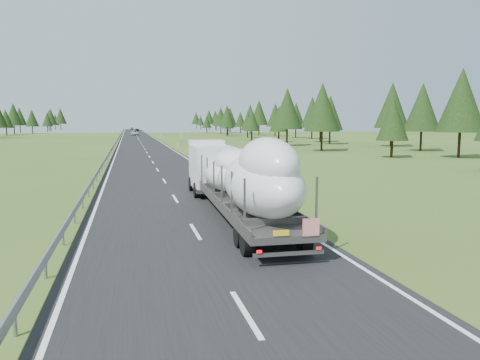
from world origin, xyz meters
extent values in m
plane|color=#3A521B|center=(0.00, 0.00, 0.00)|extent=(400.00, 400.00, 0.00)
cube|color=black|center=(0.00, 100.00, 0.01)|extent=(10.00, 400.00, 0.02)
cube|color=slate|center=(-5.30, 100.00, 0.60)|extent=(0.08, 400.00, 0.32)
cylinder|color=slate|center=(-5.30, 0.00, 0.30)|extent=(0.10, 0.10, 0.60)
cube|color=silver|center=(6.50, 30.00, 0.50)|extent=(0.12, 0.07, 1.00)
cube|color=black|center=(6.50, 30.00, 0.82)|extent=(0.13, 0.08, 0.12)
cube|color=silver|center=(6.50, 80.00, 0.50)|extent=(0.12, 0.07, 1.00)
cube|color=black|center=(6.50, 80.00, 0.82)|extent=(0.13, 0.08, 0.12)
cube|color=silver|center=(6.50, 130.00, 0.50)|extent=(0.12, 0.07, 1.00)
cube|color=black|center=(6.50, 130.00, 0.82)|extent=(0.13, 0.08, 0.12)
cube|color=silver|center=(6.50, 180.00, 0.50)|extent=(0.12, 0.07, 1.00)
cube|color=black|center=(6.50, 180.00, 0.82)|extent=(0.13, 0.08, 0.12)
cube|color=silver|center=(6.50, 230.00, 0.50)|extent=(0.12, 0.07, 1.00)
cube|color=black|center=(6.50, 230.00, 0.82)|extent=(0.13, 0.08, 0.12)
cube|color=silver|center=(6.50, 280.00, 0.50)|extent=(0.12, 0.07, 1.00)
cube|color=black|center=(6.50, 280.00, 0.82)|extent=(0.13, 0.08, 0.12)
cube|color=silver|center=(6.50, 330.00, 0.50)|extent=(0.12, 0.07, 1.00)
cube|color=black|center=(6.50, 330.00, 0.82)|extent=(0.13, 0.08, 0.12)
cylinder|color=slate|center=(7.20, 80.00, 1.00)|extent=(0.08, 0.08, 2.00)
cube|color=silver|center=(7.20, 80.00, 2.00)|extent=(0.05, 0.90, 1.20)
cylinder|color=black|center=(39.68, 42.47, 2.01)|extent=(0.36, 0.36, 4.01)
cone|color=black|center=(39.68, 42.47, 7.58)|extent=(6.24, 6.24, 8.36)
cylinder|color=black|center=(43.84, 56.86, 1.89)|extent=(0.36, 0.36, 3.77)
cone|color=black|center=(43.84, 56.86, 7.12)|extent=(5.87, 5.87, 7.86)
cylinder|color=black|center=(46.81, 70.82, 2.10)|extent=(0.36, 0.36, 4.21)
cone|color=black|center=(46.81, 70.82, 7.94)|extent=(6.54, 6.54, 8.76)
cylinder|color=black|center=(39.32, 82.56, 1.77)|extent=(0.36, 0.36, 3.54)
cone|color=black|center=(39.32, 82.56, 6.69)|extent=(5.51, 5.51, 7.38)
cylinder|color=black|center=(41.74, 93.38, 1.95)|extent=(0.36, 0.36, 3.91)
cone|color=black|center=(41.74, 93.38, 7.38)|extent=(6.08, 6.08, 8.14)
cylinder|color=black|center=(47.46, 112.74, 2.00)|extent=(0.36, 0.36, 4.01)
cone|color=black|center=(47.46, 112.74, 7.57)|extent=(6.23, 6.23, 8.34)
cylinder|color=black|center=(46.03, 121.85, 1.79)|extent=(0.36, 0.36, 3.58)
cone|color=black|center=(46.03, 121.85, 6.77)|extent=(5.57, 5.57, 7.46)
cylinder|color=black|center=(44.95, 138.76, 1.86)|extent=(0.36, 0.36, 3.72)
cone|color=black|center=(44.95, 138.76, 7.02)|extent=(5.78, 5.78, 7.75)
cylinder|color=black|center=(42.30, 149.33, 2.11)|extent=(0.36, 0.36, 4.23)
cone|color=black|center=(42.30, 149.33, 7.99)|extent=(6.58, 6.58, 8.81)
cylinder|color=black|center=(43.23, 165.09, 1.96)|extent=(0.36, 0.36, 3.92)
cone|color=black|center=(43.23, 165.09, 7.41)|extent=(6.10, 6.10, 8.17)
cylinder|color=black|center=(43.32, 181.79, 1.54)|extent=(0.36, 0.36, 3.08)
cone|color=black|center=(43.32, 181.79, 5.82)|extent=(4.79, 4.79, 6.41)
cylinder|color=black|center=(41.34, 192.91, 1.87)|extent=(0.36, 0.36, 3.73)
cone|color=black|center=(41.34, 192.91, 7.05)|extent=(5.81, 5.81, 7.78)
cylinder|color=black|center=(43.91, 207.59, 1.93)|extent=(0.36, 0.36, 3.86)
cone|color=black|center=(43.91, 207.59, 7.30)|extent=(6.01, 6.01, 8.05)
cylinder|color=black|center=(44.80, 221.36, 1.56)|extent=(0.36, 0.36, 3.12)
cone|color=black|center=(44.80, 221.36, 5.90)|extent=(4.86, 4.86, 6.51)
cylinder|color=black|center=(43.70, 238.41, 1.57)|extent=(0.36, 0.36, 3.14)
cone|color=black|center=(43.70, 238.41, 5.94)|extent=(4.89, 4.89, 6.55)
cylinder|color=black|center=(41.59, 250.22, 1.96)|extent=(0.36, 0.36, 3.92)
cone|color=black|center=(41.59, 250.22, 7.41)|extent=(6.10, 6.10, 8.17)
cylinder|color=black|center=(48.06, 266.01, 1.98)|extent=(0.36, 0.36, 3.95)
cone|color=black|center=(48.06, 266.01, 7.47)|extent=(6.15, 6.15, 8.24)
cylinder|color=black|center=(40.61, 275.65, 1.47)|extent=(0.36, 0.36, 2.94)
cone|color=black|center=(40.61, 275.65, 5.56)|extent=(4.58, 4.58, 6.13)
cylinder|color=black|center=(40.19, 292.11, 1.89)|extent=(0.36, 0.36, 3.78)
cone|color=black|center=(40.19, 292.11, 7.14)|extent=(5.88, 5.88, 7.88)
cylinder|color=black|center=(31.41, 45.10, 1.35)|extent=(0.36, 0.36, 2.70)
cone|color=black|center=(31.41, 45.10, 5.10)|extent=(4.20, 4.20, 5.63)
cylinder|color=black|center=(28.01, 60.57, 1.89)|extent=(0.36, 0.36, 3.78)
cone|color=black|center=(28.01, 60.57, 7.14)|extent=(5.88, 5.88, 7.87)
cylinder|color=black|center=(28.15, 78.23, 1.96)|extent=(0.36, 0.36, 3.91)
cone|color=black|center=(28.15, 78.23, 7.39)|extent=(6.08, 6.08, 8.15)
cylinder|color=black|center=(31.86, 94.83, 1.44)|extent=(0.36, 0.36, 2.88)
cone|color=black|center=(31.86, 94.83, 5.45)|extent=(4.48, 4.48, 6.01)
cylinder|color=black|center=(28.15, 105.76, 1.39)|extent=(0.36, 0.36, 2.79)
cone|color=black|center=(28.15, 105.76, 5.26)|extent=(4.34, 4.34, 5.81)
cylinder|color=black|center=(32.21, 125.96, 1.33)|extent=(0.36, 0.36, 2.65)
cone|color=black|center=(32.21, 125.96, 5.01)|extent=(4.12, 4.12, 5.52)
cylinder|color=black|center=(29.17, 141.58, 1.74)|extent=(0.36, 0.36, 3.49)
cone|color=black|center=(29.17, 141.58, 6.59)|extent=(5.43, 5.43, 7.27)
cylinder|color=black|center=(32.15, 154.80, 1.40)|extent=(0.36, 0.36, 2.81)
cone|color=black|center=(32.15, 154.80, 5.30)|extent=(4.37, 4.37, 5.85)
cylinder|color=black|center=(33.36, 173.72, 1.82)|extent=(0.36, 0.36, 3.65)
cone|color=black|center=(33.36, 173.72, 6.89)|extent=(5.68, 5.68, 7.60)
cylinder|color=black|center=(29.94, 187.51, 1.28)|extent=(0.36, 0.36, 2.56)
cone|color=black|center=(29.94, 187.51, 4.84)|extent=(3.99, 3.99, 5.34)
cylinder|color=black|center=(-43.53, 165.09, 1.55)|extent=(0.36, 0.36, 3.11)
cone|color=black|center=(-43.53, 165.09, 5.87)|extent=(4.83, 4.83, 6.47)
cylinder|color=black|center=(-44.66, 181.79, 2.02)|extent=(0.36, 0.36, 4.05)
cone|color=black|center=(-44.66, 181.79, 7.64)|extent=(6.30, 6.30, 8.43)
cylinder|color=black|center=(-40.29, 192.91, 1.67)|extent=(0.36, 0.36, 3.34)
cone|color=black|center=(-40.29, 192.91, 6.31)|extent=(5.19, 5.19, 6.95)
cylinder|color=black|center=(-47.90, 207.59, 1.87)|extent=(0.36, 0.36, 3.74)
cone|color=black|center=(-47.90, 207.59, 7.07)|extent=(5.82, 5.82, 7.79)
cylinder|color=black|center=(-39.02, 221.36, 1.54)|extent=(0.36, 0.36, 3.08)
cone|color=black|center=(-39.02, 221.36, 5.82)|extent=(4.80, 4.80, 6.42)
cylinder|color=black|center=(-40.08, 238.41, 1.97)|extent=(0.36, 0.36, 3.94)
cone|color=black|center=(-40.08, 238.41, 7.45)|extent=(6.14, 6.14, 8.22)
cylinder|color=black|center=(-42.74, 250.22, 1.79)|extent=(0.36, 0.36, 3.58)
cone|color=black|center=(-42.74, 250.22, 6.77)|extent=(5.57, 5.57, 7.47)
cylinder|color=black|center=(-39.03, 266.01, 2.11)|extent=(0.36, 0.36, 4.22)
cone|color=black|center=(-39.03, 266.01, 7.98)|extent=(6.57, 6.57, 8.80)
cylinder|color=black|center=(-45.86, 275.65, 1.81)|extent=(0.36, 0.36, 3.62)
cone|color=black|center=(-45.86, 275.65, 6.85)|extent=(5.64, 5.64, 7.55)
cylinder|color=black|center=(-45.49, 292.11, 1.58)|extent=(0.36, 0.36, 3.15)
cone|color=black|center=(-45.49, 292.11, 5.95)|extent=(4.90, 4.90, 6.56)
cube|color=silver|center=(2.52, 19.40, 1.85)|extent=(2.57, 4.93, 2.72)
cube|color=black|center=(2.52, 21.88, 2.33)|extent=(2.24, 0.14, 1.36)
cube|color=silver|center=(2.52, 21.54, 3.36)|extent=(2.46, 1.24, 0.29)
cube|color=#585653|center=(2.52, 18.43, 0.53)|extent=(2.51, 2.99, 0.24)
cylinder|color=black|center=(1.40, 21.15, 0.49)|extent=(0.37, 0.98, 0.97)
cylinder|color=black|center=(3.64, 21.15, 0.49)|extent=(0.37, 0.98, 0.97)
cylinder|color=black|center=(1.40, 18.04, 0.49)|extent=(0.37, 0.98, 0.97)
cylinder|color=black|center=(3.64, 18.04, 0.49)|extent=(0.37, 0.98, 0.97)
cube|color=#585653|center=(2.52, 10.16, 0.89)|extent=(3.01, 13.69, 0.25)
cube|color=#585653|center=(1.23, 10.16, 1.14)|extent=(0.44, 13.61, 0.23)
cube|color=#585653|center=(3.81, 10.16, 1.14)|extent=(0.44, 13.61, 0.23)
cube|color=#585653|center=(1.23, 4.33, 1.95)|extent=(0.07, 0.07, 1.85)
cube|color=#585653|center=(3.81, 4.33, 1.95)|extent=(0.07, 0.07, 1.85)
cube|color=#585653|center=(1.23, 6.66, 1.95)|extent=(0.07, 0.07, 1.85)
cube|color=#585653|center=(3.81, 6.66, 1.95)|extent=(0.07, 0.07, 1.85)
cube|color=#585653|center=(1.23, 8.99, 1.95)|extent=(0.07, 0.07, 1.85)
cube|color=#585653|center=(3.81, 8.99, 1.95)|extent=(0.07, 0.07, 1.85)
cube|color=#585653|center=(1.23, 11.33, 1.95)|extent=(0.07, 0.07, 1.85)
cube|color=#585653|center=(3.81, 11.33, 1.95)|extent=(0.07, 0.07, 1.85)
cube|color=#585653|center=(1.23, 13.66, 1.95)|extent=(0.07, 0.07, 1.85)
cube|color=#585653|center=(3.81, 13.66, 1.95)|extent=(0.07, 0.07, 1.85)
cube|color=#585653|center=(1.23, 16.00, 1.95)|extent=(0.07, 0.07, 1.85)
cube|color=#585653|center=(3.81, 16.00, 1.95)|extent=(0.07, 0.07, 1.85)
cylinder|color=black|center=(1.45, 4.91, 0.49)|extent=(0.42, 0.98, 0.97)
cylinder|color=black|center=(3.59, 4.91, 0.49)|extent=(0.42, 0.98, 0.97)
cylinder|color=black|center=(1.45, 6.08, 0.49)|extent=(0.42, 0.98, 0.97)
cylinder|color=black|center=(3.59, 6.08, 0.49)|extent=(0.42, 0.98, 0.97)
cube|color=#585653|center=(2.52, 3.40, 0.44)|extent=(2.43, 0.19, 0.12)
cube|color=red|center=(3.25, 3.33, 1.31)|extent=(0.58, 0.06, 0.58)
cube|color=yellow|center=(2.23, 3.33, 1.17)|extent=(0.54, 0.05, 0.18)
cube|color=red|center=(1.50, 3.33, 0.58)|extent=(0.18, 0.06, 0.10)
cube|color=red|center=(3.54, 3.33, 0.58)|extent=(0.18, 0.06, 0.10)
ellipsoid|color=white|center=(2.52, 7.05, 2.29)|extent=(2.92, 7.08, 2.53)
ellipsoid|color=white|center=(2.52, 6.17, 3.17)|extent=(2.19, 4.49, 2.02)
ellipsoid|color=white|center=(2.52, 13.66, 1.98)|extent=(2.97, 7.14, 1.92)
ellipsoid|color=white|center=(2.52, 12.78, 2.65)|extent=(2.23, 4.53, 1.54)
imported|color=silver|center=(-0.52, 159.78, 0.79)|extent=(2.73, 5.73, 1.58)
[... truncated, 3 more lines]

